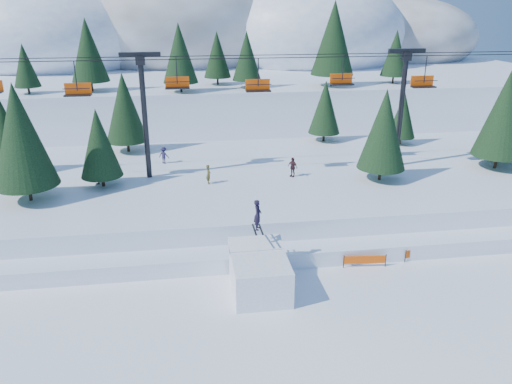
{
  "coord_description": "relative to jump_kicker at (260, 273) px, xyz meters",
  "views": [
    {
      "loc": [
        -5.89,
        -23.03,
        16.31
      ],
      "look_at": [
        -1.6,
        6.0,
        5.2
      ],
      "focal_mm": 35.0,
      "sensor_mm": 36.0,
      "label": 1
    }
  ],
  "objects": [
    {
      "name": "jump_kicker",
      "position": [
        0.0,
        0.0,
        0.0
      ],
      "size": [
        3.3,
        4.5,
        5.36
      ],
      "color": "white",
      "rests_on": "ground"
    },
    {
      "name": "banner_near",
      "position": [
        7.3,
        1.91,
        -0.71
      ],
      "size": [
        2.85,
        0.31,
        0.9
      ],
      "color": "black",
      "rests_on": "ground"
    },
    {
      "name": "conifer_stand",
      "position": [
        4.29,
        15.88,
        5.57
      ],
      "size": [
        62.25,
        17.53,
        8.78
      ],
      "color": "black",
      "rests_on": "mid_shelf"
    },
    {
      "name": "chairlift",
      "position": [
        2.42,
        15.29,
        8.07
      ],
      "size": [
        46.99,
        3.21,
        10.28
      ],
      "color": "black",
      "rests_on": "mid_shelf"
    },
    {
      "name": "distant_skiers",
      "position": [
        -0.95,
        16.03,
        2.09
      ],
      "size": [
        27.63,
        7.12,
        1.8
      ],
      "color": "#3C1D24",
      "rests_on": "mid_shelf"
    },
    {
      "name": "mountain_ridge",
      "position": [
        -3.22,
        70.62,
        8.39
      ],
      "size": [
        119.0,
        60.06,
        26.46
      ],
      "color": "white",
      "rests_on": "ground"
    },
    {
      "name": "ground",
      "position": [
        1.86,
        -2.76,
        -1.25
      ],
      "size": [
        160.0,
        160.0,
        0.0
      ],
      "primitive_type": "plane",
      "color": "white",
      "rests_on": "ground"
    },
    {
      "name": "mid_shelf",
      "position": [
        1.86,
        15.24,
        0.0
      ],
      "size": [
        70.0,
        22.0,
        2.5
      ],
      "primitive_type": "cube",
      "color": "white",
      "rests_on": "ground"
    },
    {
      "name": "banner_far",
      "position": [
        11.58,
        2.56,
        -0.71
      ],
      "size": [
        2.74,
        0.87,
        0.9
      ],
      "color": "black",
      "rests_on": "ground"
    },
    {
      "name": "berm",
      "position": [
        1.86,
        5.24,
        -0.7
      ],
      "size": [
        70.0,
        6.0,
        1.1
      ],
      "primitive_type": "cube",
      "color": "white",
      "rests_on": "ground"
    }
  ]
}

